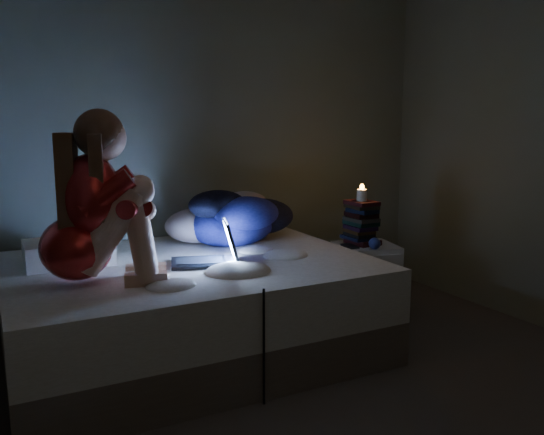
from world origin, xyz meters
TOP-DOWN VIEW (x-y plane):
  - floor at (0.00, 0.00)m, footprint 3.60×3.80m
  - wall_back at (0.00, 1.91)m, footprint 3.60×0.02m
  - bed at (-0.45, 1.10)m, footprint 2.05×1.54m
  - pillow at (-1.09, 1.35)m, footprint 0.48×0.34m
  - woman at (-1.11, 0.88)m, footprint 0.62×0.48m
  - laptop at (-0.41, 0.97)m, footprint 0.44×0.37m
  - clothes_pile at (-0.03, 1.45)m, footprint 0.67×0.55m
  - nightstand at (0.84, 1.09)m, footprint 0.47×0.44m
  - book_stack at (0.81, 1.12)m, footprint 0.19×0.25m
  - candle at (0.81, 1.12)m, footprint 0.07×0.07m
  - phone at (0.70, 1.05)m, footprint 0.09×0.15m
  - blue_orb at (0.83, 0.94)m, footprint 0.08×0.08m

SIDE VIEW (x-z plane):
  - floor at x=0.00m, z-range -0.02..0.00m
  - nightstand at x=0.84m, z-range 0.00..0.53m
  - bed at x=-0.45m, z-range 0.00..0.57m
  - phone at x=0.70m, z-range 0.53..0.55m
  - blue_orb at x=0.83m, z-range 0.53..0.61m
  - pillow at x=-1.09m, z-range 0.57..0.70m
  - laptop at x=-0.41m, z-range 0.57..0.83m
  - book_stack at x=0.81m, z-range 0.53..0.88m
  - clothes_pile at x=-0.03m, z-range 0.57..0.95m
  - candle at x=0.81m, z-range 0.88..0.96m
  - woman at x=-1.11m, z-range 0.57..1.44m
  - wall_back at x=0.00m, z-range 0.00..2.60m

